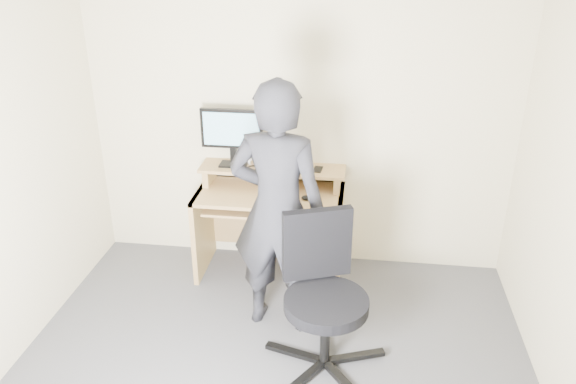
% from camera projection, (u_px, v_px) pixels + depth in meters
% --- Properties ---
extents(back_wall, '(3.50, 0.02, 2.50)m').
position_uv_depth(back_wall, '(299.00, 123.00, 4.59)').
color(back_wall, beige).
rests_on(back_wall, ground).
extents(desk, '(1.20, 0.60, 0.91)m').
position_uv_depth(desk, '(272.00, 210.00, 4.71)').
color(desk, tan).
rests_on(desk, ground).
extents(monitor, '(0.51, 0.14, 0.48)m').
position_uv_depth(monitor, '(232.00, 132.00, 4.54)').
color(monitor, black).
rests_on(monitor, desk).
extents(external_drive, '(0.10, 0.14, 0.20)m').
position_uv_depth(external_drive, '(271.00, 156.00, 4.58)').
color(external_drive, black).
rests_on(external_drive, desk).
extents(travel_mug, '(0.09, 0.09, 0.17)m').
position_uv_depth(travel_mug, '(274.00, 157.00, 4.60)').
color(travel_mug, silver).
rests_on(travel_mug, desk).
extents(smartphone, '(0.08, 0.14, 0.01)m').
position_uv_depth(smartphone, '(318.00, 169.00, 4.57)').
color(smartphone, black).
rests_on(smartphone, desk).
extents(charger, '(0.05, 0.04, 0.03)m').
position_uv_depth(charger, '(243.00, 167.00, 4.60)').
color(charger, black).
rests_on(charger, desk).
extents(headphones, '(0.18, 0.18, 0.06)m').
position_uv_depth(headphones, '(257.00, 162.00, 4.71)').
color(headphones, silver).
rests_on(headphones, desk).
extents(keyboard, '(0.48, 0.25, 0.03)m').
position_uv_depth(keyboard, '(264.00, 206.00, 4.52)').
color(keyboard, black).
rests_on(keyboard, desk).
extents(mouse, '(0.11, 0.08, 0.04)m').
position_uv_depth(mouse, '(307.00, 198.00, 4.42)').
color(mouse, black).
rests_on(mouse, desk).
extents(office_chair, '(0.83, 0.80, 1.04)m').
position_uv_depth(office_chair, '(323.00, 290.00, 3.63)').
color(office_chair, black).
rests_on(office_chair, ground).
extents(person, '(0.72, 0.52, 1.86)m').
position_uv_depth(person, '(277.00, 210.00, 3.87)').
color(person, black).
rests_on(person, ground).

